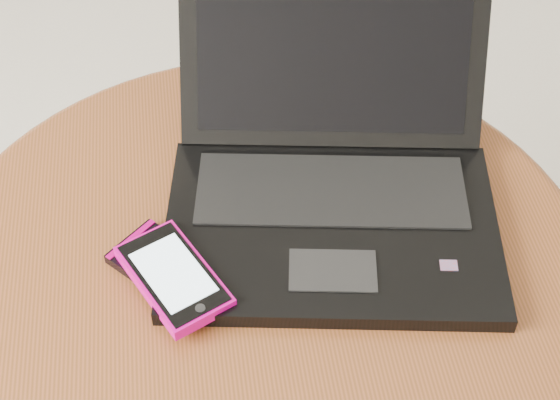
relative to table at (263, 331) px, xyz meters
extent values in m
cylinder|color=brown|center=(0.00, 0.00, 0.10)|extent=(0.66, 0.66, 0.03)
torus|color=brown|center=(0.00, 0.00, 0.10)|extent=(0.70, 0.70, 0.03)
cube|color=black|center=(0.08, 0.03, 0.13)|extent=(0.38, 0.29, 0.02)
cube|color=black|center=(0.08, 0.07, 0.14)|extent=(0.30, 0.15, 0.00)
cube|color=black|center=(0.07, -0.03, 0.14)|extent=(0.09, 0.07, 0.00)
cube|color=red|center=(0.18, -0.04, 0.14)|extent=(0.02, 0.02, 0.00)
cube|color=black|center=(0.10, 0.19, 0.23)|extent=(0.34, 0.16, 0.19)
cube|color=black|center=(0.10, 0.19, 0.23)|extent=(0.30, 0.13, 0.15)
cube|color=black|center=(-0.09, 0.00, 0.12)|extent=(0.13, 0.13, 0.01)
cube|color=#B20064|center=(-0.13, 0.04, 0.13)|extent=(0.05, 0.05, 0.00)
cube|color=#D20386|center=(-0.09, -0.02, 0.14)|extent=(0.11, 0.14, 0.01)
cube|color=black|center=(-0.09, -0.02, 0.14)|extent=(0.11, 0.13, 0.00)
cube|color=silver|center=(-0.09, -0.02, 0.14)|extent=(0.08, 0.10, 0.00)
cylinder|color=black|center=(-0.07, -0.07, 0.14)|extent=(0.01, 0.01, 0.00)
camera|label=1|loc=(-0.06, -0.56, 0.80)|focal=55.87mm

